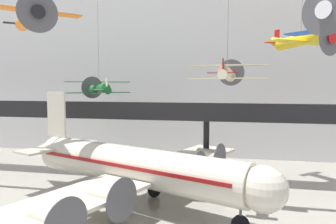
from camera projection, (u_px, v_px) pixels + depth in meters
hangar_back_wall at (214, 68)px, 49.35m from camera, size 140.00×3.00×26.79m
mezzanine_walkway at (206, 117)px, 36.90m from camera, size 110.00×3.20×8.86m
airliner_silver_main at (132, 166)px, 29.29m from camera, size 26.32×30.82×10.09m
suspended_plane_green_biplane at (99, 89)px, 43.47m from camera, size 7.42×7.26×12.76m
suspended_plane_cream_biplane at (227, 73)px, 28.71m from camera, size 7.08×5.78×11.03m
suspended_plane_orange_highwing at (29, 18)px, 29.56m from camera, size 7.87×7.91×6.93m
suspended_plane_yellow_lowwing at (301, 40)px, 36.23m from camera, size 8.34×8.08×8.21m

